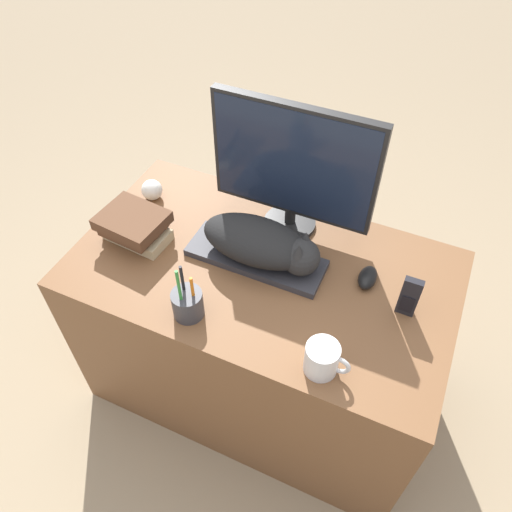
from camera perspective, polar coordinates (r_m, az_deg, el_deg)
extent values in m
plane|color=#998466|center=(2.02, -3.74, -21.73)|extent=(12.00, 12.00, 0.00)
cube|color=brown|center=(1.84, 0.62, -8.63)|extent=(1.20, 0.69, 0.71)
cube|color=#2D2D33|center=(1.57, -0.01, -0.20)|extent=(0.44, 0.15, 0.02)
ellipsoid|color=black|center=(1.51, -0.01, 1.74)|extent=(0.35, 0.17, 0.13)
sphere|color=#262626|center=(1.48, 5.18, -0.12)|extent=(0.11, 0.11, 0.11)
cone|color=#262626|center=(1.42, 4.92, 0.59)|extent=(0.04, 0.04, 0.05)
cone|color=#262626|center=(1.46, 5.72, 2.08)|extent=(0.04, 0.04, 0.05)
cylinder|color=black|center=(1.69, 3.86, 3.80)|extent=(0.17, 0.17, 0.02)
cylinder|color=black|center=(1.66, 3.93, 4.81)|extent=(0.04, 0.04, 0.06)
cube|color=black|center=(1.53, 4.34, 10.67)|extent=(0.52, 0.03, 0.38)
cube|color=#192338|center=(1.52, 4.22, 10.49)|extent=(0.50, 0.01, 0.36)
ellipsoid|color=black|center=(1.54, 12.64, -2.42)|extent=(0.05, 0.09, 0.04)
cylinder|color=silver|center=(1.32, 7.50, -11.55)|extent=(0.09, 0.09, 0.10)
torus|color=silver|center=(1.32, 9.39, -12.19)|extent=(0.07, 0.01, 0.07)
cylinder|color=#38383D|center=(1.43, -7.81, -5.44)|extent=(0.09, 0.09, 0.09)
cylinder|color=orange|center=(1.38, -7.22, -4.20)|extent=(0.01, 0.01, 0.12)
cylinder|color=black|center=(1.39, -8.33, -3.22)|extent=(0.01, 0.01, 0.15)
cylinder|color=#338C38|center=(1.36, -8.70, -4.05)|extent=(0.01, 0.01, 0.17)
sphere|color=silver|center=(1.81, -11.81, 7.42)|extent=(0.07, 0.07, 0.07)
cube|color=black|center=(1.46, 17.11, -4.48)|extent=(0.05, 0.02, 0.14)
cube|color=black|center=(1.47, 16.84, -5.31)|extent=(0.04, 0.00, 0.06)
cube|color=#C6B284|center=(1.68, -13.37, 2.44)|extent=(0.22, 0.13, 0.04)
cube|color=brown|center=(1.65, -13.83, 3.21)|extent=(0.19, 0.16, 0.03)
cube|color=brown|center=(1.63, -13.96, 3.98)|extent=(0.22, 0.18, 0.04)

